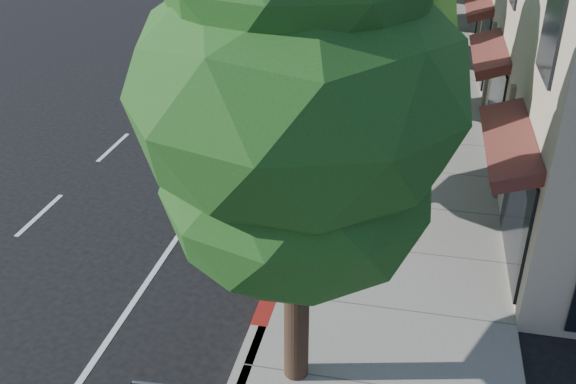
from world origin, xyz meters
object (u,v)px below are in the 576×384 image
(bicycle, at_px, (250,254))
(pedestrian, at_px, (419,95))
(street_tree_0, at_px, (298,101))
(white_pickup, at_px, (321,21))
(silver_suv, at_px, (243,142))
(dark_sedan, at_px, (280,95))
(cyclist, at_px, (249,232))
(dark_suv_far, at_px, (350,10))
(street_tree_1, at_px, (352,28))

(bicycle, distance_m, pedestrian, 9.59)
(street_tree_0, distance_m, white_pickup, 21.65)
(silver_suv, bearing_deg, dark_sedan, 79.84)
(pedestrian, bearing_deg, bicycle, 32.48)
(street_tree_0, distance_m, cyclist, 5.28)
(silver_suv, relative_size, pedestrian, 3.69)
(dark_sedan, bearing_deg, white_pickup, 90.09)
(pedestrian, bearing_deg, dark_sedan, -31.20)
(bicycle, relative_size, dark_sedan, 0.39)
(street_tree_0, distance_m, silver_suv, 9.06)
(white_pickup, xyz_separation_m, dark_suv_far, (1.05, 2.46, -0.04))
(silver_suv, distance_m, dark_sedan, 3.74)
(street_tree_0, distance_m, street_tree_1, 6.02)
(street_tree_1, distance_m, bicycle, 5.29)
(cyclist, xyz_separation_m, bicycle, (0.08, -0.24, -0.36))
(dark_suv_far, relative_size, pedestrian, 3.09)
(street_tree_1, relative_size, white_pickup, 1.23)
(cyclist, relative_size, white_pickup, 0.29)
(dark_suv_far, bearing_deg, street_tree_1, -82.58)
(silver_suv, bearing_deg, pedestrian, 36.15)
(dark_sedan, height_order, white_pickup, white_pickup)
(bicycle, bearing_deg, dark_suv_far, -1.02)
(white_pickup, bearing_deg, dark_suv_far, 64.96)
(silver_suv, relative_size, dark_suv_far, 1.20)
(street_tree_1, xyz_separation_m, dark_suv_far, (-2.05, 17.50, -3.57))
(street_tree_0, bearing_deg, bicycle, 119.03)
(street_tree_1, distance_m, pedestrian, 6.94)
(street_tree_0, height_order, street_tree_1, street_tree_0)
(pedestrian, bearing_deg, cyclist, 31.57)
(silver_suv, bearing_deg, cyclist, -80.39)
(dark_sedan, relative_size, pedestrian, 3.12)
(pedestrian, bearing_deg, dark_suv_far, -111.37)
(white_pickup, height_order, pedestrian, white_pickup)
(white_pickup, bearing_deg, dark_sedan, -90.16)
(cyclist, height_order, dark_sedan, cyclist)
(dark_suv_far, height_order, pedestrian, pedestrian)
(dark_suv_far, distance_m, pedestrian, 12.25)
(bicycle, xyz_separation_m, dark_sedan, (-1.26, 8.49, 0.30))
(dark_sedan, bearing_deg, street_tree_1, -63.79)
(street_tree_1, relative_size, pedestrian, 4.70)
(street_tree_1, distance_m, white_pickup, 15.75)
(silver_suv, bearing_deg, street_tree_0, -75.67)
(street_tree_1, bearing_deg, silver_suv, 153.21)
(cyclist, bearing_deg, bicycle, 177.52)
(cyclist, bearing_deg, dark_suv_far, -18.89)
(bicycle, relative_size, dark_suv_far, 0.39)
(dark_sedan, relative_size, white_pickup, 0.82)
(street_tree_1, height_order, dark_sedan, street_tree_1)
(bicycle, distance_m, dark_sedan, 8.59)
(cyclist, relative_size, bicycle, 0.92)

